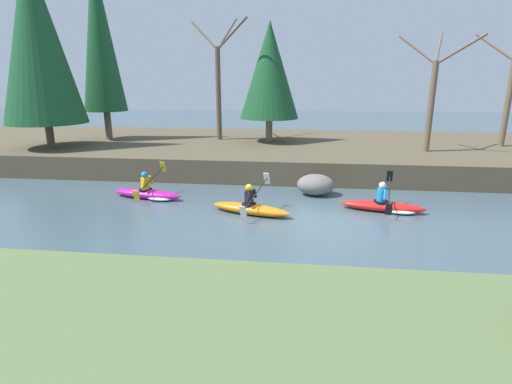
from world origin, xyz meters
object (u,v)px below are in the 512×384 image
at_px(kayaker_lead, 386,206).
at_px(boulder_midstream, 316,185).
at_px(kayaker_middle, 251,208).
at_px(kayaker_trailing, 150,193).

height_order(kayaker_lead, boulder_midstream, kayaker_lead).
bearing_deg(boulder_midstream, kayaker_middle, -130.32).
bearing_deg(boulder_midstream, kayaker_lead, -37.06).
bearing_deg(kayaker_lead, kayaker_middle, -159.36).
relative_size(kayaker_middle, boulder_midstream, 1.96).
xyz_separation_m(kayaker_lead, boulder_midstream, (-2.28, 1.72, 0.20)).
distance_m(kayaker_lead, kayaker_trailing, 8.38).
height_order(kayaker_middle, boulder_midstream, kayaker_middle).
distance_m(kayaker_lead, boulder_midstream, 2.86).
height_order(kayaker_middle, kayaker_trailing, same).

